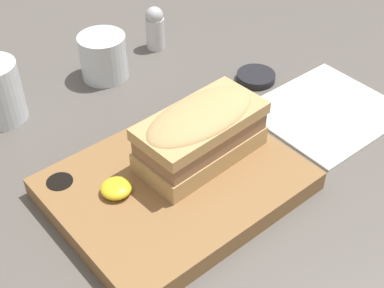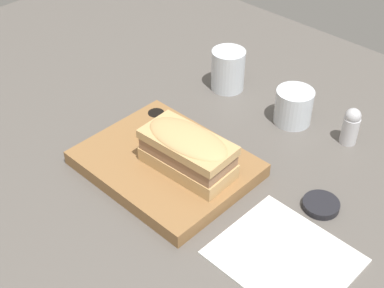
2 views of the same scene
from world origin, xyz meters
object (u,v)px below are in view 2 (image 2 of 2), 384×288
object	(u,v)px
sandwich	(188,150)
condiment_dish	(321,205)
serving_board	(166,163)
wine_glass	(293,107)
water_glass	(228,72)
salt_shaker	(351,126)
napkin	(284,257)

from	to	relation	value
sandwich	condiment_dish	size ratio (longest dim) A/B	2.69
serving_board	wine_glass	bearing A→B (deg)	74.31
water_glass	wine_glass	world-z (taller)	water_glass
serving_board	condiment_dish	world-z (taller)	serving_board
serving_board	salt_shaker	bearing A→B (deg)	56.69
condiment_dish	wine_glass	bearing A→B (deg)	136.79
salt_shaker	condiment_dish	xyz separation A→B (cm)	(6.12, -18.77, -3.31)
serving_board	salt_shaker	distance (cm)	36.03
water_glass	salt_shaker	world-z (taller)	water_glass
napkin	salt_shaker	distance (cm)	32.94
serving_board	water_glass	bearing A→B (deg)	109.07
serving_board	napkin	distance (cm)	27.85
napkin	salt_shaker	size ratio (longest dim) A/B	2.62
sandwich	salt_shaker	world-z (taller)	sandwich
serving_board	sandwich	bearing A→B (deg)	8.64
sandwich	condiment_dish	world-z (taller)	sandwich
wine_glass	napkin	size ratio (longest dim) A/B	0.38
wine_glass	condiment_dish	world-z (taller)	wine_glass
napkin	condiment_dish	world-z (taller)	condiment_dish
napkin	condiment_dish	distance (cm)	13.10
serving_board	condiment_dish	xyz separation A→B (cm)	(25.86, 11.26, -0.75)
sandwich	condiment_dish	bearing A→B (deg)	26.60
serving_board	condiment_dish	size ratio (longest dim) A/B	4.71
water_glass	wine_glass	size ratio (longest dim) A/B	1.20
serving_board	sandwich	world-z (taller)	sandwich
napkin	salt_shaker	xyz separation A→B (cm)	(-8.04, 31.73, 3.72)
wine_glass	napkin	world-z (taller)	wine_glass
napkin	condiment_dish	xyz separation A→B (cm)	(-1.92, 12.96, 0.41)
wine_glass	condiment_dish	xyz separation A→B (cm)	(17.96, -16.87, -2.80)
water_glass	condiment_dish	distance (cm)	39.83
sandwich	wine_glass	world-z (taller)	sandwich
sandwich	water_glass	world-z (taller)	sandwich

